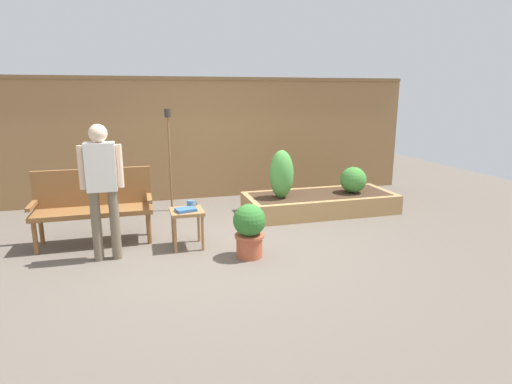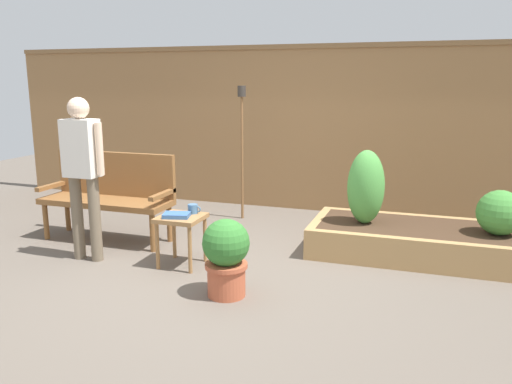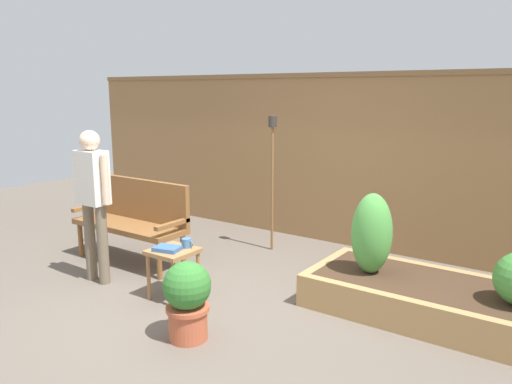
{
  "view_description": "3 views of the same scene",
  "coord_description": "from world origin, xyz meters",
  "px_view_note": "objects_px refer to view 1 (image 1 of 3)",
  "views": [
    {
      "loc": [
        -0.9,
        -4.92,
        1.89
      ],
      "look_at": [
        0.6,
        0.35,
        0.59
      ],
      "focal_mm": 29.39,
      "sensor_mm": 36.0,
      "label": 1
    },
    {
      "loc": [
        1.79,
        -4.07,
        1.72
      ],
      "look_at": [
        0.18,
        0.69,
        0.62
      ],
      "focal_mm": 36.29,
      "sensor_mm": 36.0,
      "label": 2
    },
    {
      "loc": [
        2.85,
        -3.12,
        1.94
      ],
      "look_at": [
        -0.11,
        1.1,
        0.89
      ],
      "focal_mm": 35.07,
      "sensor_mm": 36.0,
      "label": 3
    }
  ],
  "objects_px": {
    "potted_boxwood": "(249,228)",
    "tiki_torch": "(169,142)",
    "side_table": "(187,216)",
    "person_by_bench": "(102,181)",
    "garden_bench": "(93,201)",
    "book_on_table": "(186,210)",
    "cup_on_table": "(191,204)",
    "shrub_far_corner": "(353,180)",
    "shrub_near_bench": "(282,174)"
  },
  "relations": [
    {
      "from": "potted_boxwood",
      "to": "shrub_near_bench",
      "type": "distance_m",
      "value": 1.76
    },
    {
      "from": "garden_bench",
      "to": "book_on_table",
      "type": "bearing_deg",
      "value": -28.05
    },
    {
      "from": "shrub_far_corner",
      "to": "side_table",
      "type": "bearing_deg",
      "value": -161.26
    },
    {
      "from": "potted_boxwood",
      "to": "person_by_bench",
      "type": "height_order",
      "value": "person_by_bench"
    },
    {
      "from": "garden_bench",
      "to": "cup_on_table",
      "type": "relative_size",
      "value": 11.09
    },
    {
      "from": "tiki_torch",
      "to": "shrub_near_bench",
      "type": "bearing_deg",
      "value": -26.91
    },
    {
      "from": "side_table",
      "to": "shrub_near_bench",
      "type": "xyz_separation_m",
      "value": [
        1.57,
        0.95,
        0.27
      ]
    },
    {
      "from": "shrub_far_corner",
      "to": "potted_boxwood",
      "type": "bearing_deg",
      "value": -145.5
    },
    {
      "from": "garden_bench",
      "to": "book_on_table",
      "type": "relative_size",
      "value": 6.12
    },
    {
      "from": "shrub_near_bench",
      "to": "shrub_far_corner",
      "type": "height_order",
      "value": "shrub_near_bench"
    },
    {
      "from": "shrub_far_corner",
      "to": "person_by_bench",
      "type": "height_order",
      "value": "person_by_bench"
    },
    {
      "from": "tiki_torch",
      "to": "garden_bench",
      "type": "bearing_deg",
      "value": -130.98
    },
    {
      "from": "tiki_torch",
      "to": "person_by_bench",
      "type": "height_order",
      "value": "tiki_torch"
    },
    {
      "from": "side_table",
      "to": "cup_on_table",
      "type": "bearing_deg",
      "value": 60.65
    },
    {
      "from": "shrub_near_bench",
      "to": "shrub_far_corner",
      "type": "distance_m",
      "value": 1.24
    },
    {
      "from": "tiki_torch",
      "to": "person_by_bench",
      "type": "relative_size",
      "value": 1.05
    },
    {
      "from": "garden_bench",
      "to": "person_by_bench",
      "type": "distance_m",
      "value": 0.8
    },
    {
      "from": "cup_on_table",
      "to": "tiki_torch",
      "type": "xyz_separation_m",
      "value": [
        -0.11,
        1.65,
        0.61
      ]
    },
    {
      "from": "side_table",
      "to": "book_on_table",
      "type": "distance_m",
      "value": 0.12
    },
    {
      "from": "shrub_far_corner",
      "to": "cup_on_table",
      "type": "bearing_deg",
      "value": -163.11
    },
    {
      "from": "shrub_near_bench",
      "to": "potted_boxwood",
      "type": "bearing_deg",
      "value": -121.67
    },
    {
      "from": "shrub_near_bench",
      "to": "garden_bench",
      "type": "bearing_deg",
      "value": -171.21
    },
    {
      "from": "book_on_table",
      "to": "shrub_far_corner",
      "type": "xyz_separation_m",
      "value": [
        2.82,
        1.0,
        0.01
      ]
    },
    {
      "from": "cup_on_table",
      "to": "person_by_bench",
      "type": "xyz_separation_m",
      "value": [
        -1.01,
        -0.27,
        0.41
      ]
    },
    {
      "from": "side_table",
      "to": "potted_boxwood",
      "type": "relative_size",
      "value": 0.75
    },
    {
      "from": "shrub_near_bench",
      "to": "person_by_bench",
      "type": "xyz_separation_m",
      "value": [
        -2.51,
        -1.09,
        0.26
      ]
    },
    {
      "from": "potted_boxwood",
      "to": "shrub_near_bench",
      "type": "relative_size",
      "value": 0.86
    },
    {
      "from": "potted_boxwood",
      "to": "garden_bench",
      "type": "bearing_deg",
      "value": 149.34
    },
    {
      "from": "shrub_far_corner",
      "to": "person_by_bench",
      "type": "bearing_deg",
      "value": -163.68
    },
    {
      "from": "garden_bench",
      "to": "side_table",
      "type": "xyz_separation_m",
      "value": [
        1.12,
        -0.53,
        -0.15
      ]
    },
    {
      "from": "potted_boxwood",
      "to": "tiki_torch",
      "type": "bearing_deg",
      "value": 107.16
    },
    {
      "from": "side_table",
      "to": "person_by_bench",
      "type": "bearing_deg",
      "value": -171.23
    },
    {
      "from": "side_table",
      "to": "person_by_bench",
      "type": "height_order",
      "value": "person_by_bench"
    },
    {
      "from": "book_on_table",
      "to": "tiki_torch",
      "type": "height_order",
      "value": "tiki_torch"
    },
    {
      "from": "side_table",
      "to": "book_on_table",
      "type": "height_order",
      "value": "book_on_table"
    },
    {
      "from": "garden_bench",
      "to": "person_by_bench",
      "type": "xyz_separation_m",
      "value": [
        0.18,
        -0.68,
        0.39
      ]
    },
    {
      "from": "potted_boxwood",
      "to": "person_by_bench",
      "type": "relative_size",
      "value": 0.41
    },
    {
      "from": "tiki_torch",
      "to": "cup_on_table",
      "type": "bearing_deg",
      "value": -86.03
    },
    {
      "from": "garden_bench",
      "to": "side_table",
      "type": "height_order",
      "value": "garden_bench"
    },
    {
      "from": "tiki_torch",
      "to": "person_by_bench",
      "type": "xyz_separation_m",
      "value": [
        -0.89,
        -1.91,
        -0.2
      ]
    },
    {
      "from": "side_table",
      "to": "tiki_torch",
      "type": "height_order",
      "value": "tiki_torch"
    },
    {
      "from": "side_table",
      "to": "potted_boxwood",
      "type": "xyz_separation_m",
      "value": [
        0.66,
        -0.52,
        -0.05
      ]
    },
    {
      "from": "book_on_table",
      "to": "shrub_far_corner",
      "type": "bearing_deg",
      "value": 5.31
    },
    {
      "from": "shrub_far_corner",
      "to": "person_by_bench",
      "type": "relative_size",
      "value": 0.27
    },
    {
      "from": "potted_boxwood",
      "to": "book_on_table",
      "type": "bearing_deg",
      "value": 145.37
    },
    {
      "from": "cup_on_table",
      "to": "tiki_torch",
      "type": "distance_m",
      "value": 1.76
    },
    {
      "from": "potted_boxwood",
      "to": "tiki_torch",
      "type": "xyz_separation_m",
      "value": [
        -0.71,
        2.29,
        0.78
      ]
    },
    {
      "from": "side_table",
      "to": "shrub_far_corner",
      "type": "distance_m",
      "value": 2.96
    },
    {
      "from": "shrub_near_bench",
      "to": "shrub_far_corner",
      "type": "bearing_deg",
      "value": 0.0
    },
    {
      "from": "person_by_bench",
      "to": "side_table",
      "type": "bearing_deg",
      "value": 8.77
    }
  ]
}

